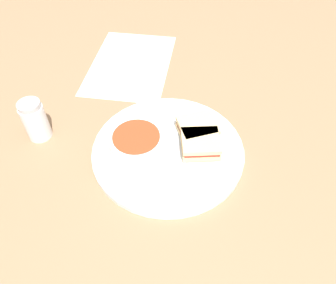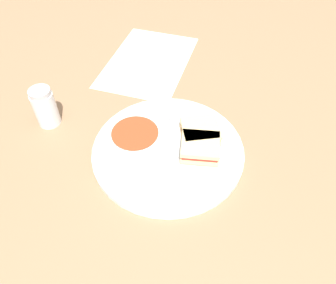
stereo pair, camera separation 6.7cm
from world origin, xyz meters
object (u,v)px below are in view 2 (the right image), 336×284
(spoon, at_px, (131,131))
(salt_shaker, at_px, (45,107))
(soup_bowl, at_px, (136,143))
(sandwich_half_near, at_px, (200,147))
(sandwich_half_far, at_px, (200,132))

(spoon, distance_m, salt_shaker, 0.20)
(salt_shaker, bearing_deg, soup_bowl, -173.94)
(sandwich_half_near, bearing_deg, spoon, 12.48)
(spoon, xyz_separation_m, sandwich_half_far, (-0.13, -0.07, 0.01))
(spoon, distance_m, sandwich_half_near, 0.16)
(sandwich_half_near, height_order, sandwich_half_far, same)
(soup_bowl, distance_m, sandwich_half_far, 0.14)
(soup_bowl, distance_m, spoon, 0.07)
(sandwich_half_far, xyz_separation_m, salt_shaker, (0.32, 0.14, 0.01))
(spoon, bearing_deg, sandwich_half_near, 131.18)
(sandwich_half_near, bearing_deg, salt_shaker, 16.04)
(soup_bowl, height_order, spoon, soup_bowl)
(sandwich_half_near, distance_m, salt_shaker, 0.36)
(sandwich_half_far, distance_m, salt_shaker, 0.35)
(sandwich_half_far, bearing_deg, sandwich_half_near, 119.64)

